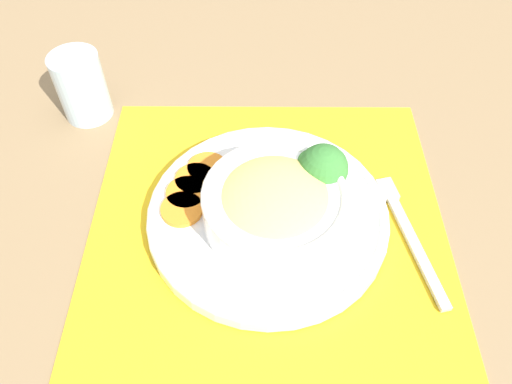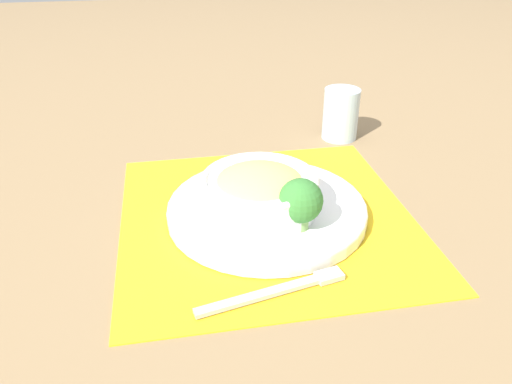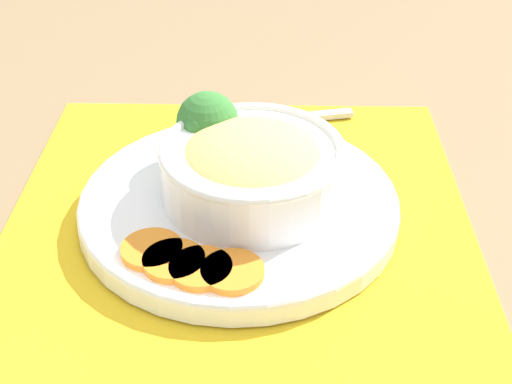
% 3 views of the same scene
% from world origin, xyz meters
% --- Properties ---
extents(ground_plane, '(4.00, 4.00, 0.00)m').
position_xyz_m(ground_plane, '(0.00, 0.00, 0.00)').
color(ground_plane, '#8C704C').
extents(placemat, '(0.42, 0.41, 0.00)m').
position_xyz_m(placemat, '(0.00, 0.00, 0.00)').
color(placemat, yellow).
rests_on(placemat, ground_plane).
extents(plate, '(0.28, 0.28, 0.02)m').
position_xyz_m(plate, '(0.00, 0.00, 0.02)').
color(plate, white).
rests_on(plate, placemat).
extents(bowl, '(0.16, 0.16, 0.06)m').
position_xyz_m(bowl, '(0.01, -0.01, 0.05)').
color(bowl, white).
rests_on(bowl, plate).
extents(broccoli_floret, '(0.06, 0.06, 0.07)m').
position_xyz_m(broccoli_floret, '(0.06, 0.03, 0.06)').
color(broccoli_floret, '#84AD5B').
rests_on(broccoli_floret, plate).
extents(carrot_slice_near, '(0.05, 0.05, 0.01)m').
position_xyz_m(carrot_slice_near, '(-0.08, 0.07, 0.02)').
color(carrot_slice_near, orange).
rests_on(carrot_slice_near, plate).
extents(carrot_slice_middle, '(0.05, 0.05, 0.01)m').
position_xyz_m(carrot_slice_middle, '(-0.09, 0.05, 0.02)').
color(carrot_slice_middle, orange).
rests_on(carrot_slice_middle, plate).
extents(carrot_slice_far, '(0.05, 0.05, 0.01)m').
position_xyz_m(carrot_slice_far, '(-0.10, 0.02, 0.02)').
color(carrot_slice_far, orange).
rests_on(carrot_slice_far, plate).
extents(carrot_slice_extra, '(0.05, 0.05, 0.01)m').
position_xyz_m(carrot_slice_extra, '(-0.10, 0.00, 0.02)').
color(carrot_slice_extra, orange).
rests_on(carrot_slice_extra, plate).
extents(water_glass, '(0.07, 0.07, 0.10)m').
position_xyz_m(water_glass, '(-0.26, 0.19, 0.04)').
color(water_glass, silver).
rests_on(water_glass, ground_plane).
extents(fork, '(0.06, 0.18, 0.01)m').
position_xyz_m(fork, '(0.16, -0.01, 0.01)').
color(fork, '#B7B7BC').
rests_on(fork, placemat).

